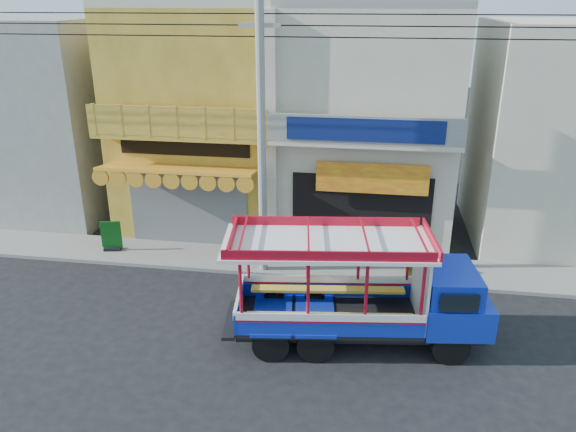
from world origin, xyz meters
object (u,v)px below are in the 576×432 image
Objects in this scene: potted_plant_a at (383,247)px; potted_plant_b at (411,259)px; potted_plant_c at (392,251)px; green_sign at (112,238)px; utility_pole at (266,118)px; songthaew_truck at (377,291)px.

potted_plant_a is 1.37m from potted_plant_b.
potted_plant_b reaches higher than potted_plant_a.
green_sign is at bearing -74.26° from potted_plant_c.
potted_plant_a is at bearing 19.76° from utility_pole.
utility_pole is 31.75× the size of potted_plant_a.
utility_pole is 32.65× the size of potted_plant_c.
green_sign is 9.28m from potted_plant_a.
potted_plant_c is at bearing -67.01° from potted_plant_a.
songthaew_truck is at bearing 6.62° from potted_plant_c.
green_sign is (-5.62, 0.62, -4.47)m from utility_pole.
green_sign is 0.93× the size of potted_plant_b.
songthaew_truck is (3.42, -3.41, -3.56)m from utility_pole.
potted_plant_a is at bearing 4.23° from green_sign.
potted_plant_a is at bearing -116.24° from potted_plant_c.
potted_plant_c is at bearing 4.45° from potted_plant_b.
utility_pole is 6.26m from potted_plant_b.
green_sign is at bearing 155.97° from songthaew_truck.
green_sign is at bearing 56.95° from potted_plant_b.
utility_pole is 4.15× the size of songthaew_truck.
green_sign is 1.20× the size of potted_plant_a.
songthaew_truck is at bearing -120.14° from potted_plant_a.
potted_plant_c is at bearing 83.49° from songthaew_truck.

